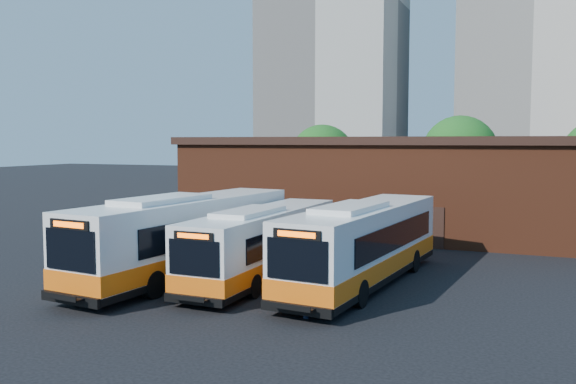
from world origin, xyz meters
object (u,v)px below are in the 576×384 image
at_px(bus_west, 186,239).
at_px(bus_midwest, 264,246).
at_px(bus_mideast, 364,247).
at_px(transit_worker, 306,291).

height_order(bus_west, bus_midwest, bus_west).
relative_size(bus_west, bus_mideast, 1.05).
bearing_deg(transit_worker, bus_midwest, 19.84).
xyz_separation_m(bus_west, bus_mideast, (7.82, 1.64, -0.09)).
height_order(bus_west, transit_worker, bus_west).
distance_m(bus_mideast, transit_worker, 5.60).
height_order(bus_midwest, bus_mideast, bus_mideast).
bearing_deg(bus_midwest, transit_worker, -50.28).
height_order(bus_midwest, transit_worker, bus_midwest).
bearing_deg(bus_mideast, bus_midwest, -165.39).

